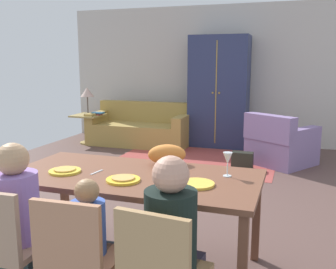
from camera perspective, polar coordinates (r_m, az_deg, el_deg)
name	(u,v)px	position (r m, az deg, el deg)	size (l,w,h in m)	color
ground_plane	(178,191)	(4.96, 1.55, -8.41)	(6.60, 6.30, 0.02)	brown
back_wall	(226,75)	(7.80, 8.63, 8.67)	(6.60, 0.10, 2.70)	beige
dining_table	(133,183)	(3.02, -5.15, -7.12)	(1.93, 0.93, 0.76)	brown
plate_near_man	(65,171)	(3.14, -15.02, -5.26)	(0.25, 0.25, 0.02)	yellow
pizza_near_man	(65,169)	(3.14, -15.03, -4.99)	(0.17, 0.17, 0.01)	gold
plate_near_child	(123,180)	(2.84, -6.65, -6.68)	(0.25, 0.25, 0.02)	yellow
pizza_near_child	(123,178)	(2.83, -6.66, -6.39)	(0.17, 0.17, 0.01)	gold
plate_near_woman	(197,184)	(2.74, 4.29, -7.30)	(0.25, 0.25, 0.02)	yellow
wine_glass	(228,159)	(2.93, 8.81, -3.65)	(0.07, 0.07, 0.19)	silver
fork	(97,172)	(3.08, -10.52, -5.51)	(0.02, 0.15, 0.01)	silver
knife	(159,172)	(3.02, -1.37, -5.64)	(0.01, 0.17, 0.01)	silver
dining_chair_man	(3,244)	(2.72, -23.18, -14.61)	(0.44, 0.44, 0.87)	#A17C61
person_man	(21,229)	(2.83, -20.88, -12.93)	(0.30, 0.40, 1.11)	#2C4041
dining_chair_child	(77,257)	(2.42, -13.27, -17.24)	(0.44, 0.44, 0.87)	#AE7553
person_child	(92,253)	(2.58, -11.24, -16.81)	(0.22, 0.29, 0.92)	#35444D
person_woman	(173,254)	(2.35, 0.75, -17.28)	(0.30, 0.41, 1.11)	#373245
cat	(167,154)	(3.25, -0.16, -2.96)	(0.32, 0.16, 0.17)	orange
area_rug	(196,160)	(6.47, 4.09, -3.71)	(2.60, 1.80, 0.01)	#9D403C
couch	(140,129)	(7.63, -4.12, 0.79)	(1.95, 0.86, 0.82)	#A88943
armchair	(280,145)	(6.36, 16.22, -1.46)	(1.18, 1.19, 0.82)	#846C9E
armoire	(219,92)	(7.45, 7.55, 6.29)	(1.10, 0.59, 2.10)	navy
side_table	(88,125)	(7.84, -11.69, 1.42)	(0.56, 0.56, 0.58)	#A28B4B
table_lamp	(87,93)	(7.76, -11.86, 6.02)	(0.26, 0.26, 0.54)	brown
book_lower	(96,114)	(7.75, -10.60, 2.98)	(0.22, 0.16, 0.03)	maroon
book_upper	(98,113)	(7.72, -10.32, 3.16)	(0.22, 0.16, 0.03)	#295879
handbag	(242,160)	(6.00, 10.94, -3.79)	(0.32, 0.16, 0.26)	black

